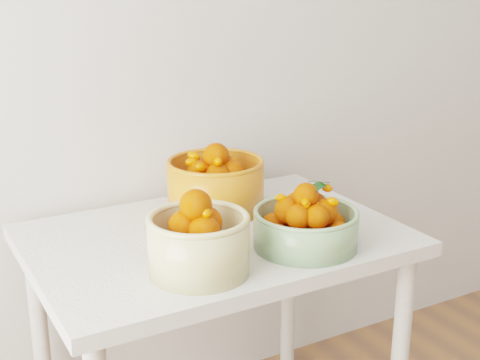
{
  "coord_description": "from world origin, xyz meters",
  "views": [
    {
      "loc": [
        -0.95,
        0.08,
        1.45
      ],
      "look_at": [
        -0.15,
        1.52,
        0.92
      ],
      "focal_mm": 50.0,
      "sensor_mm": 36.0,
      "label": 1
    }
  ],
  "objects_px": {
    "table": "(216,265)",
    "bowl_cream": "(198,242)",
    "bowl_orange": "(216,183)",
    "bowl_green": "(305,224)"
  },
  "relations": [
    {
      "from": "bowl_cream",
      "to": "bowl_green",
      "type": "relative_size",
      "value": 0.93
    },
    {
      "from": "bowl_cream",
      "to": "bowl_orange",
      "type": "distance_m",
      "value": 0.43
    },
    {
      "from": "bowl_cream",
      "to": "table",
      "type": "bearing_deg",
      "value": 53.43
    },
    {
      "from": "table",
      "to": "bowl_cream",
      "type": "xyz_separation_m",
      "value": [
        -0.15,
        -0.2,
        0.17
      ]
    },
    {
      "from": "table",
      "to": "bowl_cream",
      "type": "relative_size",
      "value": 3.07
    },
    {
      "from": "table",
      "to": "bowl_cream",
      "type": "distance_m",
      "value": 0.3
    },
    {
      "from": "bowl_green",
      "to": "bowl_cream",
      "type": "bearing_deg",
      "value": -178.98
    },
    {
      "from": "bowl_cream",
      "to": "bowl_orange",
      "type": "height_order",
      "value": "bowl_cream"
    },
    {
      "from": "bowl_green",
      "to": "bowl_orange",
      "type": "xyz_separation_m",
      "value": [
        -0.08,
        0.36,
        0.02
      ]
    },
    {
      "from": "bowl_green",
      "to": "bowl_orange",
      "type": "height_order",
      "value": "bowl_orange"
    }
  ]
}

